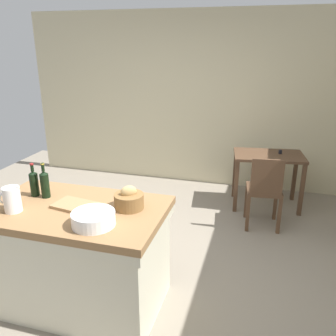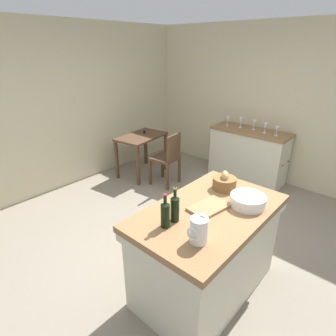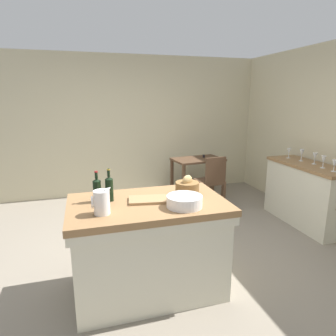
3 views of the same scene
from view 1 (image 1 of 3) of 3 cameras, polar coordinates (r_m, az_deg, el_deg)
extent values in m
plane|color=gray|center=(3.65, -5.01, -16.33)|extent=(6.76, 6.76, 0.00)
cube|color=beige|center=(5.52, 4.23, 10.83)|extent=(5.32, 0.12, 2.60)
cube|color=olive|center=(2.91, -14.79, -6.71)|extent=(1.42, 0.87, 0.06)
cube|color=beige|center=(2.94, -14.68, -7.94)|extent=(1.40, 0.85, 0.08)
cube|color=beige|center=(3.13, -14.06, -14.19)|extent=(1.34, 0.79, 0.85)
cube|color=#513826|center=(4.87, 15.96, 1.95)|extent=(0.97, 0.67, 0.04)
cube|color=#513826|center=(4.72, 10.92, -2.97)|extent=(0.06, 0.06, 0.71)
cube|color=#513826|center=(4.84, 20.78, -3.36)|extent=(0.06, 0.06, 0.71)
cube|color=#513826|center=(5.18, 10.71, -0.91)|extent=(0.06, 0.06, 0.71)
cube|color=#513826|center=(5.29, 19.72, -1.32)|extent=(0.06, 0.06, 0.71)
cylinder|color=black|center=(4.93, 17.66, 2.51)|extent=(0.04, 0.04, 0.05)
cube|color=#513826|center=(4.39, 15.20, -3.40)|extent=(0.44, 0.44, 0.04)
cube|color=#513826|center=(4.14, 15.70, -1.41)|extent=(0.36, 0.07, 0.42)
cube|color=#513826|center=(4.68, 16.92, -5.43)|extent=(0.04, 0.04, 0.45)
cube|color=#513826|center=(4.64, 12.51, -5.24)|extent=(0.04, 0.04, 0.45)
cube|color=#513826|center=(4.36, 17.49, -7.41)|extent=(0.04, 0.04, 0.45)
cube|color=#513826|center=(4.31, 12.73, -7.23)|extent=(0.04, 0.04, 0.45)
cylinder|color=white|center=(2.95, -23.84, -4.66)|extent=(0.13, 0.13, 0.20)
cone|color=white|center=(2.88, -23.23, -2.85)|extent=(0.07, 0.04, 0.06)
torus|color=white|center=(3.00, -24.99, -4.29)|extent=(0.02, 0.10, 0.10)
cylinder|color=white|center=(2.58, -11.93, -8.00)|extent=(0.31, 0.31, 0.10)
cylinder|color=brown|center=(2.79, -6.30, -5.33)|extent=(0.23, 0.23, 0.12)
ellipsoid|color=tan|center=(2.75, -6.36, -3.83)|extent=(0.14, 0.13, 0.10)
cube|color=#99754C|center=(2.90, -14.58, -5.89)|extent=(0.39, 0.27, 0.02)
cylinder|color=black|center=(3.12, -19.21, -2.72)|extent=(0.07, 0.07, 0.21)
cone|color=black|center=(3.08, -19.45, -0.74)|extent=(0.07, 0.07, 0.02)
cylinder|color=black|center=(3.06, -19.55, 0.11)|extent=(0.03, 0.03, 0.07)
cylinder|color=#B29933|center=(3.05, -19.62, 0.64)|extent=(0.03, 0.03, 0.01)
cylinder|color=black|center=(3.18, -20.76, -2.54)|extent=(0.07, 0.07, 0.20)
cone|color=black|center=(3.15, -20.99, -0.70)|extent=(0.07, 0.07, 0.02)
cylinder|color=black|center=(3.13, -21.09, 0.09)|extent=(0.03, 0.03, 0.07)
cylinder|color=maroon|center=(3.12, -21.15, 0.58)|extent=(0.03, 0.03, 0.01)
camera|label=2|loc=(3.37, -56.70, 12.35)|focal=29.64mm
camera|label=3|loc=(1.96, -78.96, -5.72)|focal=31.26mm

